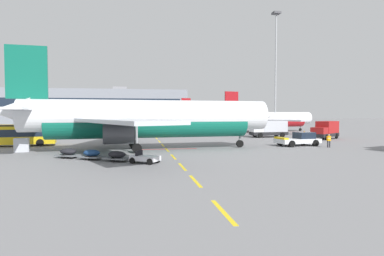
# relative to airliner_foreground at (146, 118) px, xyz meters

# --- Properties ---
(ground) EXTENTS (400.00, 400.00, 0.00)m
(ground) POSITION_rel_airliner_foreground_xyz_m (24.53, 18.59, -3.95)
(ground) COLOR slate
(apron_paint_markings) EXTENTS (8.00, 93.02, 0.01)m
(apron_paint_markings) POSITION_rel_airliner_foreground_xyz_m (2.53, 15.16, -3.95)
(apron_paint_markings) COLOR yellow
(apron_paint_markings) RESTS_ON ground
(airliner_foreground) EXTENTS (34.82, 34.53, 12.20)m
(airliner_foreground) POSITION_rel_airliner_foreground_xyz_m (0.00, 0.00, 0.00)
(airliner_foreground) COLOR white
(airliner_foreground) RESTS_ON ground
(pushback_tug) EXTENTS (6.33, 3.84, 2.08)m
(pushback_tug) POSITION_rel_airliner_foreground_xyz_m (21.35, 1.68, -3.05)
(pushback_tug) COLOR silver
(pushback_tug) RESTS_ON ground
(airliner_mid_left) EXTENTS (27.04, 26.40, 9.56)m
(airliner_mid_left) POSITION_rel_airliner_foreground_xyz_m (30.95, 34.45, -0.86)
(airliner_mid_left) COLOR white
(airliner_mid_left) RESTS_ON ground
(airliner_far_center) EXTENTS (28.79, 28.04, 10.21)m
(airliner_far_center) POSITION_rel_airliner_foreground_xyz_m (28.71, 83.54, -0.64)
(airliner_far_center) COLOR silver
(airliner_far_center) RESTS_ON ground
(apron_shuttle_bus) EXTENTS (12.28, 4.38, 3.00)m
(apron_shuttle_bus) POSITION_rel_airliner_foreground_xyz_m (-18.52, 7.93, -2.20)
(apron_shuttle_bus) COLOR yellow
(apron_shuttle_bus) RESTS_ON ground
(catering_truck) EXTENTS (7.12, 2.96, 3.14)m
(catering_truck) POSITION_rel_airliner_foreground_xyz_m (23.97, 17.83, -2.30)
(catering_truck) COLOR black
(catering_truck) RESTS_ON ground
(fuel_service_truck) EXTENTS (7.08, 6.05, 3.14)m
(fuel_service_truck) POSITION_rel_airliner_foreground_xyz_m (32.04, 12.13, -2.30)
(fuel_service_truck) COLOR black
(fuel_service_truck) RESTS_ON ground
(baggage_train) EXTENTS (10.51, 7.56, 1.14)m
(baggage_train) POSITION_rel_airliner_foreground_xyz_m (-4.36, -8.35, -3.42)
(baggage_train) COLOR silver
(baggage_train) RESTS_ON ground
(ground_crew_worker) EXTENTS (0.70, 0.38, 1.78)m
(ground_crew_worker) POSITION_rel_airliner_foreground_xyz_m (24.10, -1.22, -2.92)
(ground_crew_worker) COLOR #232328
(ground_crew_worker) RESTS_ON ground
(uld_cargo_container) EXTENTS (1.88, 1.85, 1.60)m
(uld_cargo_container) POSITION_rel_airliner_foreground_xyz_m (-14.65, 0.81, -3.15)
(uld_cargo_container) COLOR #B7BCC6
(uld_cargo_container) RESTS_ON ground
(apron_light_mast_far) EXTENTS (1.80, 1.80, 28.90)m
(apron_light_mast_far) POSITION_rel_airliner_foreground_xyz_m (32.48, 34.25, 13.71)
(apron_light_mast_far) COLOR slate
(apron_light_mast_far) RESTS_ON ground
(terminal_satellite) EXTENTS (83.04, 21.61, 16.36)m
(terminal_satellite) POSITION_rel_airliner_foreground_xyz_m (-19.94, 110.57, 3.45)
(terminal_satellite) COLOR gray
(terminal_satellite) RESTS_ON ground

